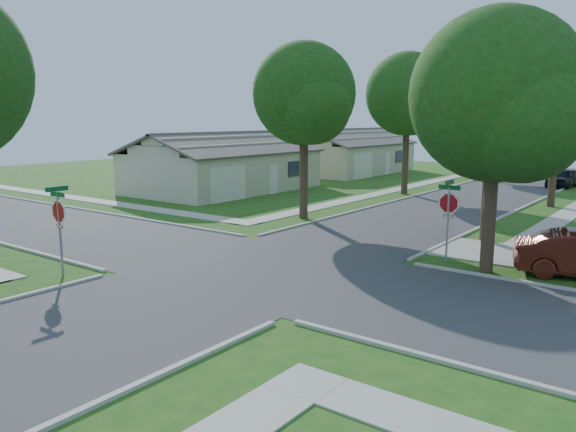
# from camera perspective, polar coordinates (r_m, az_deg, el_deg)

# --- Properties ---
(ground) EXTENTS (100.00, 100.00, 0.00)m
(ground) POSITION_cam_1_polar(r_m,az_deg,el_deg) (19.53, -2.51, -5.36)
(ground) COLOR #1D4D15
(ground) RESTS_ON ground
(road_ns) EXTENTS (7.00, 100.00, 0.02)m
(road_ns) POSITION_cam_1_polar(r_m,az_deg,el_deg) (19.53, -2.51, -5.35)
(road_ns) COLOR #333335
(road_ns) RESTS_ON ground
(sidewalk_nw) EXTENTS (1.20, 40.00, 0.04)m
(sidewalk_nw) POSITION_cam_1_polar(r_m,az_deg,el_deg) (44.68, 12.84, 3.06)
(sidewalk_nw) COLOR #9E9B91
(sidewalk_nw) RESTS_ON ground
(driveway) EXTENTS (8.80, 3.60, 0.05)m
(driveway) POSITION_cam_1_polar(r_m,az_deg,el_deg) (22.60, 25.58, -4.17)
(driveway) COLOR #9E9B91
(driveway) RESTS_ON ground
(stop_sign_sw) EXTENTS (1.05, 0.80, 2.98)m
(stop_sign_sw) POSITION_cam_1_polar(r_m,az_deg,el_deg) (19.62, -22.26, 0.05)
(stop_sign_sw) COLOR gray
(stop_sign_sw) RESTS_ON ground
(stop_sign_ne) EXTENTS (1.05, 0.80, 2.98)m
(stop_sign_ne) POSITION_cam_1_polar(r_m,az_deg,el_deg) (20.80, 16.00, 0.92)
(stop_sign_ne) COLOR gray
(stop_sign_ne) RESTS_ON ground
(tree_e_near) EXTENTS (4.97, 4.80, 8.28)m
(tree_e_near) POSITION_cam_1_polar(r_m,az_deg,el_deg) (24.63, 20.20, 10.47)
(tree_e_near) COLOR #38281C
(tree_e_near) RESTS_ON ground
(tree_e_mid) EXTENTS (5.59, 5.40, 9.21)m
(tree_e_mid) POSITION_cam_1_polar(r_m,az_deg,el_deg) (36.28, 25.92, 10.67)
(tree_e_mid) COLOR #38281C
(tree_e_mid) RESTS_ON ground
(tree_w_near) EXTENTS (5.38, 5.20, 8.97)m
(tree_w_near) POSITION_cam_1_polar(r_m,az_deg,el_deg) (28.84, 1.74, 11.83)
(tree_w_near) COLOR #38281C
(tree_w_near) RESTS_ON ground
(tree_w_mid) EXTENTS (5.80, 5.60, 9.56)m
(tree_w_mid) POSITION_cam_1_polar(r_m,az_deg,el_deg) (39.26, 12.13, 11.64)
(tree_w_mid) COLOR #38281C
(tree_w_mid) RESTS_ON ground
(tree_w_far) EXTENTS (4.76, 4.60, 8.04)m
(tree_w_far) POSITION_cam_1_polar(r_m,az_deg,el_deg) (51.31, 18.31, 9.80)
(tree_w_far) COLOR #38281C
(tree_w_far) RESTS_ON ground
(tree_ne_corner) EXTENTS (5.80, 5.60, 8.66)m
(tree_ne_corner) POSITION_cam_1_polar(r_m,az_deg,el_deg) (19.57, 20.58, 10.62)
(tree_ne_corner) COLOR #38281C
(tree_ne_corner) RESTS_ON ground
(house_nw_near) EXTENTS (8.42, 13.60, 4.23)m
(house_nw_near) POSITION_cam_1_polar(r_m,az_deg,el_deg) (40.84, -6.50, 4.73)
(house_nw_near) COLOR #B5AD8F
(house_nw_near) RESTS_ON ground
(house_nw_far) EXTENTS (8.42, 13.60, 4.23)m
(house_nw_far) POSITION_cam_1_polar(r_m,az_deg,el_deg) (54.42, 5.96, 6.01)
(house_nw_far) COLOR #B5AD8F
(house_nw_far) RESTS_ON ground
(car_curb_east) EXTENTS (2.05, 4.30, 1.42)m
(car_curb_east) POSITION_cam_1_polar(r_m,az_deg,el_deg) (47.53, 26.19, 3.52)
(car_curb_east) COLOR black
(car_curb_east) RESTS_ON ground
(car_curb_west) EXTENTS (2.37, 4.98, 1.40)m
(car_curb_west) POSITION_cam_1_polar(r_m,az_deg,el_deg) (54.83, 20.82, 4.59)
(car_curb_west) COLOR black
(car_curb_west) RESTS_ON ground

